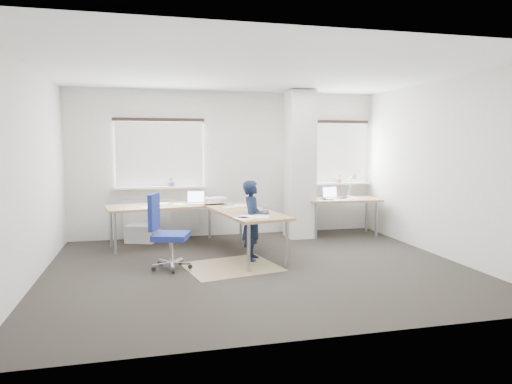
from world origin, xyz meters
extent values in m
plane|color=black|center=(0.00, 0.00, 0.00)|extent=(6.00, 6.00, 0.00)
cube|color=#BBB5AB|center=(0.00, 2.50, 1.40)|extent=(6.00, 0.04, 2.80)
cube|color=#BBB5AB|center=(0.00, -2.50, 1.40)|extent=(6.00, 0.04, 2.80)
cube|color=#BBB5AB|center=(-3.00, 0.00, 1.40)|extent=(0.04, 5.00, 2.80)
cube|color=#BBB5AB|center=(3.00, 0.00, 1.40)|extent=(0.04, 5.00, 2.80)
cube|color=white|center=(0.00, 0.00, 2.80)|extent=(6.00, 5.00, 0.04)
cube|color=#BBB5AB|center=(1.30, 1.95, 1.39)|extent=(0.50, 0.50, 2.78)
cube|color=white|center=(-1.30, 2.47, 1.60)|extent=(1.60, 0.04, 1.20)
cube|color=white|center=(-1.30, 2.43, 1.60)|extent=(1.60, 0.02, 1.20)
cube|color=white|center=(-1.30, 2.40, 0.98)|extent=(1.70, 0.20, 0.04)
cube|color=white|center=(2.30, 2.47, 1.60)|extent=(1.20, 0.04, 1.20)
cube|color=white|center=(2.30, 2.43, 1.60)|extent=(1.20, 0.02, 1.20)
cube|color=white|center=(2.30, 2.40, 0.98)|extent=(1.30, 0.20, 0.04)
cube|color=silver|center=(-1.30, 2.42, 0.45)|extent=(1.40, 0.10, 0.60)
cylinder|color=#6F3D86|center=(-1.10, 2.38, 1.04)|extent=(0.12, 0.12, 0.08)
imported|color=#316729|center=(-1.10, 2.38, 1.08)|extent=(0.09, 0.06, 0.17)
cylinder|color=#B65446|center=(2.30, 2.38, 1.04)|extent=(0.12, 0.12, 0.08)
imported|color=#316729|center=(2.30, 2.38, 1.08)|extent=(0.09, 0.07, 0.17)
cube|color=olive|center=(-0.38, 0.11, 0.00)|extent=(1.49, 1.34, 0.01)
cube|color=white|center=(-1.67, 2.19, 0.16)|extent=(0.62, 0.52, 0.31)
cube|color=olive|center=(-1.24, 1.76, 0.71)|extent=(2.11, 1.14, 0.04)
cube|color=olive|center=(-0.05, 0.75, 0.71)|extent=(1.14, 2.11, 0.04)
cylinder|color=gray|center=(-2.07, 1.31, 0.34)|extent=(0.05, 0.05, 0.69)
cylinder|color=gray|center=(-2.18, 1.90, 0.34)|extent=(0.05, 0.05, 0.69)
cylinder|color=gray|center=(-0.40, 2.21, 0.34)|extent=(0.05, 0.05, 0.69)
cylinder|color=gray|center=(-0.18, -0.18, 0.34)|extent=(0.05, 0.05, 0.69)
cylinder|color=gray|center=(0.41, -0.08, 0.34)|extent=(0.05, 0.05, 0.69)
cylinder|color=gray|center=(0.09, 1.69, 0.34)|extent=(0.05, 0.05, 0.69)
cube|color=#B7B7BC|center=(-0.71, 1.72, 0.74)|extent=(0.36, 0.27, 0.01)
cube|color=#B7B7BC|center=(-0.70, 1.83, 0.85)|extent=(0.33, 0.08, 0.22)
cube|color=silver|center=(-0.70, 1.83, 0.85)|extent=(0.29, 0.07, 0.19)
cube|color=white|center=(-0.14, 1.11, 0.74)|extent=(0.45, 0.33, 0.02)
cube|color=#141838|center=(0.12, 0.49, 0.74)|extent=(0.36, 0.30, 0.01)
cube|color=silver|center=(-0.35, 2.03, 0.77)|extent=(0.49, 0.38, 0.07)
imported|color=white|center=(-0.20, 1.21, 0.76)|extent=(0.07, 0.07, 0.07)
cylinder|color=silver|center=(0.18, 0.28, 0.78)|extent=(0.07, 0.07, 0.10)
cube|color=olive|center=(2.16, 1.88, 0.71)|extent=(1.46, 0.83, 0.04)
cylinder|color=gray|center=(1.54, 1.69, 0.34)|extent=(0.05, 0.05, 0.69)
cylinder|color=gray|center=(2.73, 1.58, 0.34)|extent=(0.05, 0.05, 0.69)
cylinder|color=gray|center=(1.59, 2.18, 0.34)|extent=(0.05, 0.05, 0.69)
cylinder|color=gray|center=(2.78, 2.07, 0.34)|extent=(0.05, 0.05, 0.69)
cube|color=#B7B7BC|center=(1.96, 1.89, 0.74)|extent=(0.35, 0.26, 0.01)
cube|color=#B7B7BC|center=(1.94, 2.01, 0.85)|extent=(0.33, 0.08, 0.22)
cube|color=silver|center=(1.94, 2.01, 0.85)|extent=(0.29, 0.06, 0.19)
cylinder|color=silver|center=(2.43, 2.14, 0.74)|extent=(0.10, 0.10, 0.02)
cylinder|color=silver|center=(2.43, 2.14, 0.93)|extent=(0.02, 0.16, 0.38)
cylinder|color=silver|center=(2.43, 2.02, 1.15)|extent=(0.02, 0.29, 0.13)
cone|color=silver|center=(2.43, 1.88, 1.13)|extent=(0.14, 0.16, 0.17)
cube|color=navy|center=(-1.23, 0.22, 0.48)|extent=(0.60, 0.60, 0.08)
cube|color=navy|center=(-1.46, 0.29, 0.83)|extent=(0.18, 0.42, 0.52)
cylinder|color=silver|center=(-1.23, 0.22, 0.28)|extent=(0.06, 0.06, 0.35)
cylinder|color=black|center=(-0.97, 0.14, 0.04)|extent=(0.07, 0.05, 0.06)
cylinder|color=black|center=(-1.08, 0.44, 0.04)|extent=(0.06, 0.07, 0.06)
cylinder|color=black|center=(-1.40, 0.44, 0.04)|extent=(0.06, 0.07, 0.06)
cylinder|color=black|center=(-1.49, 0.13, 0.04)|extent=(0.07, 0.05, 0.06)
cylinder|color=black|center=(-1.23, -0.05, 0.04)|extent=(0.03, 0.06, 0.06)
imported|color=black|center=(0.02, 0.45, 0.62)|extent=(0.44, 0.53, 1.24)
camera|label=1|loc=(-1.56, -6.30, 1.80)|focal=32.00mm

